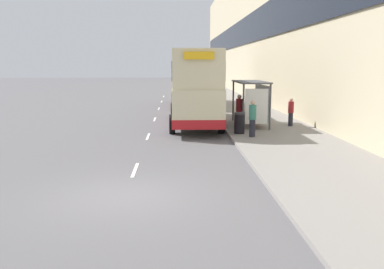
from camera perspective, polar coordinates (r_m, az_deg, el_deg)
The scene contains 18 objects.
ground_plane at distance 11.84m, azimuth -8.94°, elevation -8.16°, with size 220.00×220.00×0.00m, color #5B595B.
pavement at distance 50.09m, azimuth 3.72°, elevation 5.30°, with size 5.00×93.00×0.14m.
terrace_facade at distance 50.73m, azimuth 8.44°, elevation 14.21°, with size 3.10×93.00×15.97m.
lane_mark_0 at distance 14.65m, azimuth -7.60°, elevation -4.70°, with size 0.12×2.00×0.01m.
lane_mark_1 at distance 21.33m, azimuth -5.88°, elevation -0.27°, with size 0.12×2.00×0.01m.
lane_mark_2 at distance 28.08m, azimuth -4.99°, elevation 2.04°, with size 0.12×2.00×0.01m.
lane_mark_3 at distance 34.87m, azimuth -4.45°, elevation 3.45°, with size 0.12×2.00×0.01m.
lane_mark_4 at distance 41.67m, azimuth -4.08°, elevation 4.40°, with size 0.12×2.00×0.01m.
lane_mark_5 at distance 48.48m, azimuth -3.81°, elevation 5.09°, with size 0.12×2.00×0.01m.
bus_shelter at distance 24.12m, azimuth 8.34°, elevation 5.26°, with size 1.60×4.20×2.48m.
double_decker_bus_near at distance 25.20m, azimuth 0.30°, elevation 6.45°, with size 2.85×10.50×4.30m.
double_decker_bus_ahead at distance 37.47m, azimuth -0.51°, elevation 7.37°, with size 2.85×10.47×4.30m.
car_0 at distance 68.64m, azimuth -1.07°, elevation 7.01°, with size 2.07×3.81×1.65m.
pedestrian_at_shelter at distance 24.47m, azimuth 13.04°, elevation 2.98°, with size 0.31×0.31×1.57m.
pedestrian_1 at distance 23.70m, azimuth 6.30°, elevation 3.22°, with size 0.35×0.35×1.78m.
pedestrian_2 at distance 28.54m, azimuth 4.22°, elevation 4.29°, with size 0.36×0.36×1.80m.
pedestrian_3 at distance 20.43m, azimuth 8.07°, elevation 2.17°, with size 0.35×0.35×1.74m.
litter_bin at distance 21.38m, azimuth 6.34°, elevation 1.54°, with size 0.55×0.55×1.05m.
Camera 1 is at (1.40, -11.21, 3.52)m, focal length 40.00 mm.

